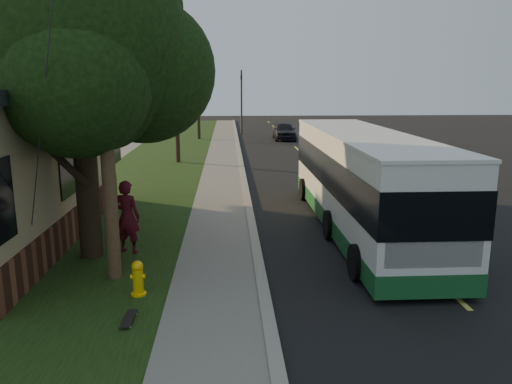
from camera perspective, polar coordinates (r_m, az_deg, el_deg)
ground at (r=10.73m, az=0.86°, el=-11.67°), size 120.00×120.00×0.00m
road at (r=20.80m, az=9.94°, el=0.02°), size 8.00×80.00×0.01m
curb at (r=20.26m, az=-1.14°, el=0.03°), size 0.25×80.00×0.12m
sidewalk at (r=20.25m, az=-3.97°, el=-0.05°), size 2.00×80.00×0.08m
grass_verge at (r=20.60m, az=-13.75°, el=-0.18°), size 5.00×80.00×0.07m
fire_hydrant at (r=10.71m, az=-13.34°, el=-9.57°), size 0.32×0.32×0.74m
utility_pole at (r=11.09m, az=-17.23°, el=13.16°), size 2.86×3.21×9.07m
leafy_tree at (r=12.93m, az=-19.45°, el=15.20°), size 6.30×6.00×7.80m
bare_tree_near at (r=28.01m, az=-9.01°, el=7.62°), size 1.38×1.21×4.31m
bare_tree_far at (r=39.92m, az=-6.59°, el=8.83°), size 1.38×1.21×4.03m
traffic_signal at (r=43.82m, az=-1.67°, el=10.72°), size 0.18×0.22×5.50m
transit_bus at (r=15.26m, az=12.03°, el=1.50°), size 2.51×10.90×2.95m
skateboarder at (r=13.21m, az=-14.52°, el=-2.75°), size 0.80×0.65×1.90m
skateboard_main at (r=9.76m, az=-14.31°, el=-13.85°), size 0.20×0.74×0.07m
dumpster at (r=19.14m, az=-23.65°, el=0.14°), size 1.75×1.59×1.26m
distant_car at (r=39.87m, az=3.22°, el=7.01°), size 1.75×4.18×1.41m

